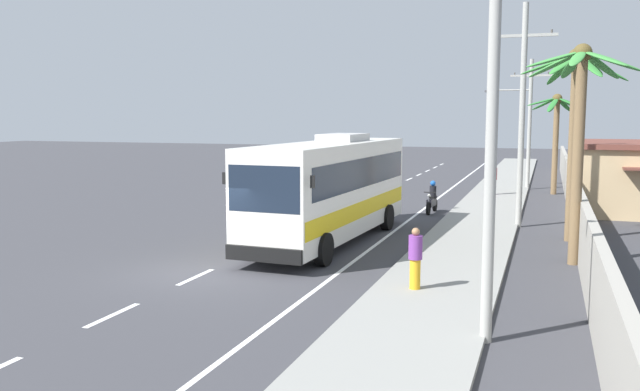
{
  "coord_description": "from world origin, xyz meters",
  "views": [
    {
      "loc": [
        9.47,
        -17.19,
        4.64
      ],
      "look_at": [
        1.6,
        5.88,
        1.7
      ],
      "focal_mm": 37.57,
      "sensor_mm": 36.0,
      "label": 1
    }
  ],
  "objects_px": {
    "coach_bus_foreground": "(331,187)",
    "pedestrian_near_kerb": "(494,178)",
    "utility_pole_far": "(528,119)",
    "utility_pole_mid": "(522,111)",
    "palm_third": "(556,123)",
    "utility_pole_nearest": "(489,87)",
    "pedestrian_midwalk": "(415,257)",
    "palm_nearest": "(574,101)",
    "motorcycle_beside_bus": "(432,200)",
    "palm_second": "(580,111)"
  },
  "relations": [
    {
      "from": "coach_bus_foreground",
      "to": "palm_third",
      "type": "bearing_deg",
      "value": 66.86
    },
    {
      "from": "palm_second",
      "to": "palm_third",
      "type": "xyz_separation_m",
      "value": [
        -0.49,
        19.52,
        -0.57
      ]
    },
    {
      "from": "palm_second",
      "to": "palm_third",
      "type": "bearing_deg",
      "value": 91.44
    },
    {
      "from": "pedestrian_midwalk",
      "to": "utility_pole_mid",
      "type": "relative_size",
      "value": 0.18
    },
    {
      "from": "motorcycle_beside_bus",
      "to": "palm_nearest",
      "type": "height_order",
      "value": "palm_nearest"
    },
    {
      "from": "pedestrian_near_kerb",
      "to": "palm_nearest",
      "type": "relative_size",
      "value": 0.25
    },
    {
      "from": "coach_bus_foreground",
      "to": "utility_pole_mid",
      "type": "height_order",
      "value": "utility_pole_mid"
    },
    {
      "from": "motorcycle_beside_bus",
      "to": "palm_third",
      "type": "bearing_deg",
      "value": 60.81
    },
    {
      "from": "motorcycle_beside_bus",
      "to": "palm_third",
      "type": "xyz_separation_m",
      "value": [
        5.52,
        9.88,
        3.55
      ]
    },
    {
      "from": "palm_third",
      "to": "motorcycle_beside_bus",
      "type": "bearing_deg",
      "value": -119.19
    },
    {
      "from": "palm_third",
      "to": "utility_pole_nearest",
      "type": "bearing_deg",
      "value": -93.16
    },
    {
      "from": "motorcycle_beside_bus",
      "to": "pedestrian_near_kerb",
      "type": "bearing_deg",
      "value": 72.81
    },
    {
      "from": "palm_nearest",
      "to": "utility_pole_mid",
      "type": "bearing_deg",
      "value": 125.62
    },
    {
      "from": "motorcycle_beside_bus",
      "to": "coach_bus_foreground",
      "type": "bearing_deg",
      "value": -105.36
    },
    {
      "from": "utility_pole_mid",
      "to": "palm_second",
      "type": "distance_m",
      "value": 7.0
    },
    {
      "from": "pedestrian_midwalk",
      "to": "utility_pole_nearest",
      "type": "height_order",
      "value": "utility_pole_nearest"
    },
    {
      "from": "coach_bus_foreground",
      "to": "palm_nearest",
      "type": "distance_m",
      "value": 9.33
    },
    {
      "from": "pedestrian_midwalk",
      "to": "coach_bus_foreground",
      "type": "bearing_deg",
      "value": -158.0
    },
    {
      "from": "palm_nearest",
      "to": "palm_third",
      "type": "distance_m",
      "value": 15.44
    },
    {
      "from": "motorcycle_beside_bus",
      "to": "palm_second",
      "type": "distance_m",
      "value": 12.08
    },
    {
      "from": "coach_bus_foreground",
      "to": "utility_pole_mid",
      "type": "bearing_deg",
      "value": 41.09
    },
    {
      "from": "pedestrian_near_kerb",
      "to": "palm_third",
      "type": "xyz_separation_m",
      "value": [
        3.24,
        2.52,
        3.12
      ]
    },
    {
      "from": "coach_bus_foreground",
      "to": "motorcycle_beside_bus",
      "type": "distance_m",
      "value": 8.92
    },
    {
      "from": "coach_bus_foreground",
      "to": "palm_third",
      "type": "xyz_separation_m",
      "value": [
        7.85,
        18.37,
        2.14
      ]
    },
    {
      "from": "coach_bus_foreground",
      "to": "utility_pole_far",
      "type": "distance_m",
      "value": 21.62
    },
    {
      "from": "pedestrian_midwalk",
      "to": "palm_nearest",
      "type": "height_order",
      "value": "palm_nearest"
    },
    {
      "from": "pedestrian_near_kerb",
      "to": "palm_third",
      "type": "bearing_deg",
      "value": 88.58
    },
    {
      "from": "pedestrian_near_kerb",
      "to": "utility_pole_mid",
      "type": "relative_size",
      "value": 0.19
    },
    {
      "from": "utility_pole_nearest",
      "to": "palm_nearest",
      "type": "relative_size",
      "value": 1.38
    },
    {
      "from": "utility_pole_mid",
      "to": "motorcycle_beside_bus",
      "type": "bearing_deg",
      "value": 144.51
    },
    {
      "from": "coach_bus_foreground",
      "to": "pedestrian_near_kerb",
      "type": "height_order",
      "value": "coach_bus_foreground"
    },
    {
      "from": "motorcycle_beside_bus",
      "to": "pedestrian_near_kerb",
      "type": "height_order",
      "value": "pedestrian_near_kerb"
    },
    {
      "from": "motorcycle_beside_bus",
      "to": "palm_nearest",
      "type": "distance_m",
      "value": 9.29
    },
    {
      "from": "coach_bus_foreground",
      "to": "utility_pole_nearest",
      "type": "height_order",
      "value": "utility_pole_nearest"
    },
    {
      "from": "palm_nearest",
      "to": "coach_bus_foreground",
      "type": "bearing_deg",
      "value": -160.32
    },
    {
      "from": "utility_pole_far",
      "to": "utility_pole_nearest",
      "type": "bearing_deg",
      "value": -89.77
    },
    {
      "from": "pedestrian_near_kerb",
      "to": "palm_third",
      "type": "distance_m",
      "value": 5.16
    },
    {
      "from": "coach_bus_foreground",
      "to": "utility_pole_far",
      "type": "height_order",
      "value": "utility_pole_far"
    },
    {
      "from": "pedestrian_midwalk",
      "to": "utility_pole_far",
      "type": "height_order",
      "value": "utility_pole_far"
    },
    {
      "from": "pedestrian_midwalk",
      "to": "pedestrian_near_kerb",
      "type": "bearing_deg",
      "value": 166.37
    },
    {
      "from": "pedestrian_near_kerb",
      "to": "palm_third",
      "type": "relative_size",
      "value": 0.3
    },
    {
      "from": "coach_bus_foreground",
      "to": "pedestrian_near_kerb",
      "type": "xyz_separation_m",
      "value": [
        4.61,
        15.85,
        -0.98
      ]
    },
    {
      "from": "pedestrian_midwalk",
      "to": "palm_second",
      "type": "relative_size",
      "value": 0.24
    },
    {
      "from": "utility_pole_mid",
      "to": "palm_nearest",
      "type": "relative_size",
      "value": 1.3
    },
    {
      "from": "utility_pole_nearest",
      "to": "pedestrian_near_kerb",
      "type": "bearing_deg",
      "value": 93.87
    },
    {
      "from": "utility_pole_mid",
      "to": "palm_nearest",
      "type": "height_order",
      "value": "utility_pole_mid"
    },
    {
      "from": "pedestrian_midwalk",
      "to": "utility_pole_far",
      "type": "xyz_separation_m",
      "value": [
        1.88,
        26.78,
        3.4
      ]
    },
    {
      "from": "utility_pole_nearest",
      "to": "pedestrian_midwalk",
      "type": "bearing_deg",
      "value": 121.95
    },
    {
      "from": "utility_pole_far",
      "to": "palm_nearest",
      "type": "relative_size",
      "value": 1.15
    },
    {
      "from": "utility_pole_mid",
      "to": "palm_third",
      "type": "xyz_separation_m",
      "value": [
        1.44,
        12.78,
        -0.6
      ]
    }
  ]
}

